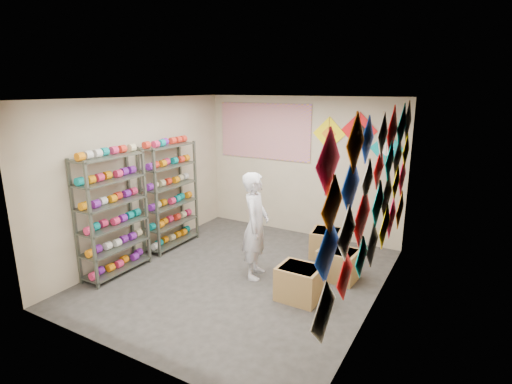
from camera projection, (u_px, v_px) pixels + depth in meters
The scene contains 12 objects.
ground at pixel (241, 276), 6.23m from camera, with size 4.50×4.50×0.00m, color #2C2926.
room_walls at pixel (240, 173), 5.81m from camera, with size 4.50×4.50×4.50m.
shelf_rack_front at pixel (113, 215), 6.12m from camera, with size 0.40×1.10×1.90m, color #4C5147.
shelf_rack_back at pixel (170, 196), 7.21m from camera, with size 0.40×1.10×1.90m, color #4C5147.
string_spools at pixel (143, 199), 6.64m from camera, with size 0.12×2.36×0.12m.
kite_wall_display at pixel (380, 189), 4.96m from camera, with size 0.06×4.29×2.10m.
back_wall_kites at pixel (357, 137), 7.10m from camera, with size 1.66×0.02×0.92m.
poster at pixel (264, 131), 7.98m from camera, with size 2.00×0.01×1.10m, color #9253B4.
shopkeeper at pixel (256, 226), 6.04m from camera, with size 0.54×0.69×1.65m, color silver.
carton_a at pixel (299, 283), 5.50m from camera, with size 0.57×0.48×0.48m, color olive.
carton_b at pixel (338, 264), 6.09m from camera, with size 0.57×0.47×0.47m, color olive.
carton_c at pixel (326, 243), 6.92m from camera, with size 0.49×0.54×0.47m, color olive.
Camera 1 is at (3.00, -4.84, 2.85)m, focal length 28.00 mm.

